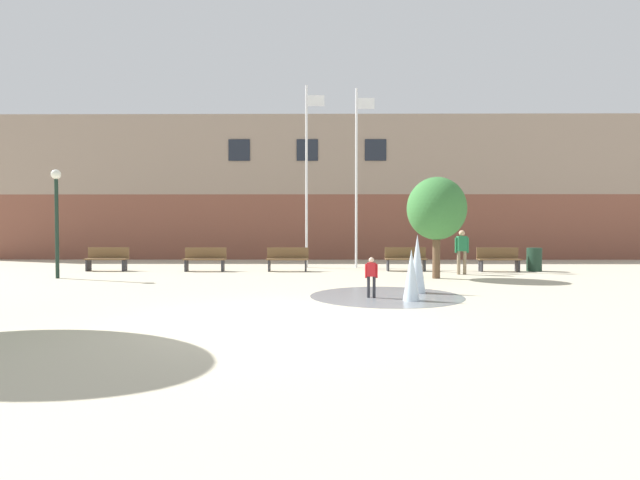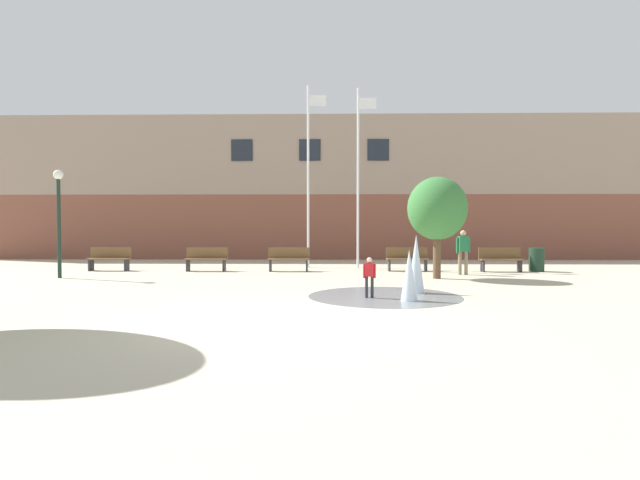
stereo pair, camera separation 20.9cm
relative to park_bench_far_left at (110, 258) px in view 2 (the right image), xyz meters
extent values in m
plane|color=#BCB299|center=(7.56, -10.28, -0.48)|extent=(100.00, 100.00, 0.00)
cube|color=brown|center=(7.56, 9.47, 1.21)|extent=(36.00, 6.00, 3.37)
cube|color=gray|center=(7.56, 9.47, 4.95)|extent=(36.00, 6.00, 4.12)
cube|color=#1E232D|center=(4.06, 6.45, 5.15)|extent=(1.10, 0.06, 1.10)
cube|color=#1E232D|center=(7.56, 6.45, 5.15)|extent=(1.10, 0.06, 1.10)
cube|color=#1E232D|center=(11.06, 6.45, 5.15)|extent=(1.10, 0.06, 1.10)
cylinder|color=gray|center=(9.95, -6.87, -0.48)|extent=(3.80, 3.80, 0.01)
cone|color=silver|center=(10.44, -7.63, 0.12)|extent=(0.39, 0.39, 1.21)
cone|color=silver|center=(10.83, -6.26, 0.28)|extent=(0.44, 0.44, 1.53)
cube|color=#28282D|center=(-0.70, -0.06, -0.26)|extent=(0.06, 0.40, 0.44)
cube|color=#28282D|center=(0.70, -0.06, -0.26)|extent=(0.06, 0.40, 0.44)
cube|color=brown|center=(0.00, -0.06, -0.01)|extent=(1.60, 0.44, 0.05)
cube|color=brown|center=(0.00, 0.14, 0.22)|extent=(1.60, 0.04, 0.42)
cube|color=#28282D|center=(3.13, -0.18, -0.26)|extent=(0.06, 0.40, 0.44)
cube|color=#28282D|center=(4.53, -0.18, -0.26)|extent=(0.06, 0.40, 0.44)
cube|color=brown|center=(3.83, -0.18, -0.01)|extent=(1.60, 0.44, 0.05)
cube|color=brown|center=(3.83, 0.02, 0.22)|extent=(1.60, 0.04, 0.42)
cube|color=#28282D|center=(6.31, -0.17, -0.26)|extent=(0.06, 0.40, 0.44)
cube|color=#28282D|center=(7.71, -0.17, -0.26)|extent=(0.06, 0.40, 0.44)
cube|color=brown|center=(7.01, -0.17, -0.01)|extent=(1.60, 0.44, 0.05)
cube|color=brown|center=(7.01, 0.03, 0.22)|extent=(1.60, 0.04, 0.42)
cube|color=#28282D|center=(10.89, 0.03, -0.26)|extent=(0.06, 0.40, 0.44)
cube|color=#28282D|center=(12.29, 0.03, -0.26)|extent=(0.06, 0.40, 0.44)
cube|color=brown|center=(11.59, 0.03, -0.01)|extent=(1.60, 0.44, 0.05)
cube|color=brown|center=(11.59, 0.23, 0.22)|extent=(1.60, 0.04, 0.42)
cube|color=#28282D|center=(14.41, -0.17, -0.26)|extent=(0.06, 0.40, 0.44)
cube|color=#28282D|center=(15.81, -0.17, -0.26)|extent=(0.06, 0.40, 0.44)
cube|color=brown|center=(15.11, -0.17, -0.01)|extent=(1.60, 0.44, 0.05)
cube|color=brown|center=(15.11, 0.03, 0.22)|extent=(1.60, 0.04, 0.42)
cylinder|color=#89755B|center=(13.24, -1.34, -0.06)|extent=(0.12, 0.12, 0.84)
cylinder|color=#89755B|center=(13.46, -1.34, -0.06)|extent=(0.12, 0.12, 0.84)
cube|color=#237547|center=(13.35, -1.34, 0.63)|extent=(0.36, 0.24, 0.54)
sphere|color=tan|center=(13.35, -1.34, 1.01)|extent=(0.21, 0.21, 0.21)
cylinder|color=#237547|center=(13.14, -1.34, 0.58)|extent=(0.08, 0.08, 0.55)
cylinder|color=#237547|center=(13.56, -1.34, 0.58)|extent=(0.08, 0.08, 0.55)
cylinder|color=#28282D|center=(9.48, -7.15, -0.22)|extent=(0.07, 0.07, 0.52)
cylinder|color=#28282D|center=(9.62, -7.15, -0.22)|extent=(0.07, 0.07, 0.52)
cube|color=red|center=(9.55, -7.15, 0.21)|extent=(0.23, 0.16, 0.33)
sphere|color=beige|center=(9.55, -7.15, 0.44)|extent=(0.13, 0.13, 0.13)
cylinder|color=red|center=(9.42, -7.15, 0.17)|extent=(0.05, 0.05, 0.34)
cylinder|color=red|center=(9.68, -7.15, 0.17)|extent=(0.05, 0.05, 0.34)
cylinder|color=silver|center=(7.68, 1.65, 3.31)|extent=(0.10, 0.10, 7.58)
cube|color=silver|center=(8.08, 1.65, 6.48)|extent=(0.70, 0.02, 0.45)
cylinder|color=silver|center=(9.76, 1.65, 3.25)|extent=(0.10, 0.10, 7.46)
cube|color=silver|center=(10.16, 1.65, 6.36)|extent=(0.70, 0.02, 0.45)
cylinder|color=#192D23|center=(-0.47, -2.73, 1.17)|extent=(0.12, 0.12, 3.29)
sphere|color=white|center=(-0.47, -2.73, 2.97)|extent=(0.32, 0.32, 0.32)
cylinder|color=#193323|center=(16.51, -0.02, -0.03)|extent=(0.56, 0.56, 0.90)
cylinder|color=brown|center=(12.14, -2.67, 0.16)|extent=(0.25, 0.25, 1.29)
ellipsoid|color=#387538|center=(12.14, -2.67, 1.85)|extent=(1.96, 1.96, 2.08)
camera|label=1|loc=(8.39, -19.22, 1.27)|focal=28.00mm
camera|label=2|loc=(8.59, -19.22, 1.27)|focal=28.00mm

